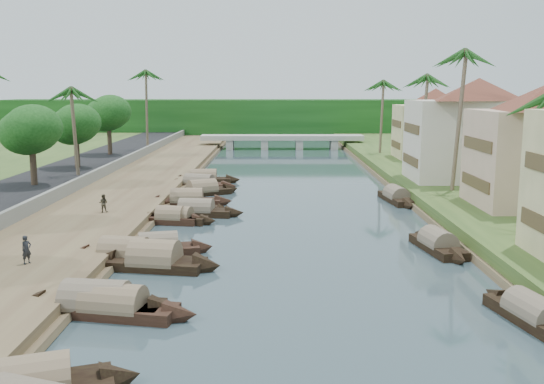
{
  "coord_description": "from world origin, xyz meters",
  "views": [
    {
      "loc": [
        -1.36,
        -33.04,
        10.34
      ],
      "look_at": [
        -1.53,
        15.76,
        2.0
      ],
      "focal_mm": 40.0,
      "sensor_mm": 36.0,
      "label": 1
    }
  ],
  "objects": [
    {
      "name": "ground",
      "position": [
        0.0,
        0.0,
        0.0
      ],
      "size": [
        220.0,
        220.0,
        0.0
      ],
      "primitive_type": "plane",
      "color": "#32444B",
      "rests_on": "ground"
    },
    {
      "name": "left_bank",
      "position": [
        -16.0,
        20.0,
        0.4
      ],
      "size": [
        10.0,
        180.0,
        0.8
      ],
      "primitive_type": "cube",
      "color": "brown",
      "rests_on": "ground"
    },
    {
      "name": "right_bank",
      "position": [
        19.0,
        20.0,
        0.6
      ],
      "size": [
        16.0,
        180.0,
        1.2
      ],
      "primitive_type": "cube",
      "color": "#2F4B1E",
      "rests_on": "ground"
    },
    {
      "name": "road",
      "position": [
        -24.5,
        20.0,
        0.7
      ],
      "size": [
        8.0,
        180.0,
        1.4
      ],
      "primitive_type": "cube",
      "color": "black",
      "rests_on": "ground"
    },
    {
      "name": "retaining_wall",
      "position": [
        -20.2,
        20.0,
        1.35
      ],
      "size": [
        0.4,
        180.0,
        1.1
      ],
      "primitive_type": "cube",
      "color": "slate",
      "rests_on": "left_bank"
    },
    {
      "name": "treeline",
      "position": [
        0.0,
        100.0,
        4.0
      ],
      "size": [
        120.0,
        14.0,
        8.0
      ],
      "color": "#103B10",
      "rests_on": "ground"
    },
    {
      "name": "bridge",
      "position": [
        0.0,
        72.0,
        1.72
      ],
      "size": [
        28.0,
        4.0,
        2.4
      ],
      "color": "#9D9C93",
      "rests_on": "ground"
    },
    {
      "name": "building_far",
      "position": [
        18.99,
        28.0,
        6.38
      ],
      "size": [
        15.59,
        15.59,
        10.2
      ],
      "color": "beige",
      "rests_on": "right_bank"
    },
    {
      "name": "building_distant",
      "position": [
        19.99,
        48.0,
        5.88
      ],
      "size": [
        12.62,
        12.62,
        9.2
      ],
      "color": "beige",
      "rests_on": "right_bank"
    },
    {
      "name": "sampan_2",
      "position": [
        -8.74,
        -6.52,
        0.41
      ],
      "size": [
        8.41,
        3.23,
        2.18
      ],
      "rotation": [
        0.0,
        0.0,
        -0.2
      ],
      "color": "black",
      "rests_on": "ground"
    },
    {
      "name": "sampan_3",
      "position": [
        -9.66,
        -6.19,
        0.42
      ],
      "size": [
        8.94,
        2.86,
        2.35
      ],
      "rotation": [
        0.0,
        0.0,
        -0.12
      ],
      "color": "black",
      "rests_on": "ground"
    },
    {
      "name": "sampan_4",
      "position": [
        -10.4,
        2.27,
        0.42
      ],
      "size": [
        8.27,
        3.07,
        2.29
      ],
      "rotation": [
        0.0,
        0.0,
        -0.17
      ],
      "color": "black",
      "rests_on": "ground"
    },
    {
      "name": "sampan_5",
      "position": [
        -8.3,
        0.94,
        0.42
      ],
      "size": [
        8.36,
        3.33,
        2.56
      ],
      "rotation": [
        0.0,
        0.0,
        -0.17
      ],
      "color": "black",
      "rests_on": "ground"
    },
    {
      "name": "sampan_6",
      "position": [
        -8.64,
        3.84,
        0.41
      ],
      "size": [
        7.28,
        3.27,
        2.14
      ],
      "rotation": [
        0.0,
        0.0,
        0.24
      ],
      "color": "black",
      "rests_on": "ground"
    },
    {
      "name": "sampan_7",
      "position": [
        -8.91,
        13.17,
        0.4
      ],
      "size": [
        6.7,
        3.1,
        1.81
      ],
      "rotation": [
        0.0,
        0.0,
        -0.28
      ],
      "color": "black",
      "rests_on": "ground"
    },
    {
      "name": "sampan_8",
      "position": [
        -9.41,
        12.93,
        0.41
      ],
      "size": [
        6.25,
        2.42,
        1.94
      ],
      "rotation": [
        0.0,
        0.0,
        -0.16
      ],
      "color": "black",
      "rests_on": "ground"
    },
    {
      "name": "sampan_9",
      "position": [
        -7.77,
        15.8,
        0.41
      ],
      "size": [
        8.26,
        2.46,
        2.08
      ],
      "rotation": [
        0.0,
        0.0,
        -0.11
      ],
      "color": "black",
      "rests_on": "ground"
    },
    {
      "name": "sampan_10",
      "position": [
        -9.19,
        20.37,
        0.42
      ],
      "size": [
        8.43,
        2.24,
        2.29
      ],
      "rotation": [
        0.0,
        0.0,
        0.05
      ],
      "color": "black",
      "rests_on": "ground"
    },
    {
      "name": "sampan_11",
      "position": [
        -8.43,
        25.68,
        0.42
      ],
      "size": [
        7.78,
        5.37,
        2.27
      ],
      "rotation": [
        0.0,
        0.0,
        0.51
      ],
      "color": "black",
      "rests_on": "ground"
    },
    {
      "name": "sampan_12",
      "position": [
        -9.32,
        30.21,
        0.41
      ],
      "size": [
        8.86,
        4.2,
        2.11
      ],
      "rotation": [
        0.0,
        0.0,
        -0.31
      ],
      "color": "black",
      "rests_on": "ground"
    },
    {
      "name": "sampan_13",
      "position": [
        -9.18,
        33.44,
        0.42
      ],
      "size": [
        8.42,
        2.22,
        2.28
      ],
      "rotation": [
        0.0,
        0.0,
        0.05
      ],
      "color": "black",
      "rests_on": "ground"
    },
    {
      "name": "sampan_14",
      "position": [
        10.14,
        -7.46,
        0.41
      ],
      "size": [
        3.07,
        7.88,
        1.92
      ],
      "rotation": [
        0.0,
        0.0,
        1.79
      ],
      "color": "black",
      "rests_on": "ground"
    },
    {
      "name": "sampan_15",
      "position": [
        9.21,
        4.9,
        0.41
      ],
      "size": [
        2.85,
        7.78,
        2.07
      ],
      "rotation": [
        0.0,
        0.0,
        1.74
      ],
      "color": "black",
      "rests_on": "ground"
    },
    {
      "name": "sampan_16",
      "position": [
        10.0,
        22.2,
        0.41
      ],
      "size": [
        2.66,
        8.7,
        2.11
      ],
      "rotation": [
        0.0,
        0.0,
        1.7
      ],
      "color": "black",
      "rests_on": "ground"
    },
    {
      "name": "canoe_1",
      "position": [
        -9.03,
        -5.28,
        0.1
      ],
      "size": [
        5.3,
        2.08,
        0.85
      ],
      "rotation": [
        0.0,
        0.0,
        -0.24
      ],
      "color": "black",
      "rests_on": "ground"
    },
    {
      "name": "canoe_2",
      "position": [
        -7.8,
        19.52,
        0.1
      ],
      "size": [
        5.55,
        4.09,
        0.88
      ],
      "rotation": [
        0.0,
        0.0,
        -0.58
      ],
      "color": "black",
      "rests_on": "ground"
    },
    {
      "name": "palm_1",
      "position": [
        16.0,
        6.39,
        9.7
      ],
      "size": [
        3.2,
        3.2,
        10.24
      ],
      "color": "#71614B",
      "rests_on": "ground"
    },
    {
      "name": "palm_2",
      "position": [
        15.0,
        21.41,
        13.21
      ],
      "size": [
        3.2,
        3.2,
        13.9
      ],
      "color": "#71614B",
      "rests_on": "ground"
    },
    {
      "name": "palm_3",
      "position": [
        16.0,
        38.41,
        11.5
      ],
      "size": [
        3.2,
        3.2,
        12.11
      ],
      "color": "#71614B",
      "rests_on": "ground"
    },
    {
      "name": "palm_6",
      "position": [
        -22.0,
        29.81,
        10.07
      ],
      "size": [
        3.2,
        3.2,
        10.43
      ],
      "color": "#71614B",
      "rests_on": "ground"
    },
    {
      "name": "palm_7",
      "position": [
        14.0,
        54.25,
        11.05
      ],
      "size": [
        3.2,
        3.2,
        11.64
      ],
      "color": "#71614B",
      "rests_on": "ground"
    },
    {
      "name": "palm_8",
      "position": [
        -20.5,
        58.27,
        12.55
      ],
      "size": [
        3.2,
        3.2,
        12.99
      ],
      "color": "#71614B",
      "rests_on": "ground"
    },
    {
      "name": "tree_3",
      "position": [
        -24.0,
        23.33,
        6.47
      ],
      "size": [
        5.2,
        5.2,
        7.29
      ],
      "color": "#463728",
      "rests_on": "ground"
    },
    {
      "name": "tree_4",
      "position": [
        -24.0,
        36.07,
        6.24
      ],
      "size": [
        5.18,
        5.18,
        7.04
      ],
      "color": "#463728",
      "rests_on": "ground"
    },
    {
      "name": "tree_5",
      "position": [
        -24.0,
        50.1,
        6.95
      ],
      "size": [
        5.53,
        5.53,
        7.91
      ],
      "color": "#463728",
      "rests_on": "ground"
    },
    {
      "name": "tree_6",
      "position": [
        24.0,
        28.73,
        6.73
      ],
      "size": [
        4.61,
        4.61,
        7.54
      ],
      "color": "#463728",
      "rests_on": "ground"
    },
    {
      "name": "person_near",
      "position": [
        -15.01,
        -0.78,
        1.59
      ],
      "size": [
        0.64,
        0.69,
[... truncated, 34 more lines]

